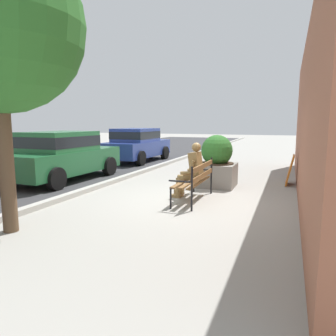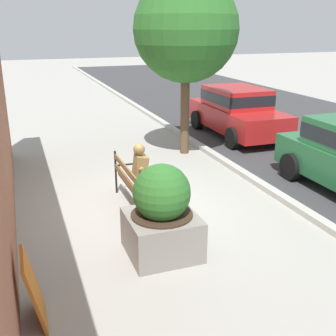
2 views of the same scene
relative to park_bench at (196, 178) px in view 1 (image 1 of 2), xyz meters
name	(u,v)px [view 1 (image 1 of 2)]	position (x,y,z in m)	size (l,w,h in m)	color
ground_plane	(192,201)	(-0.03, 0.09, -0.54)	(80.00, 80.00, 0.00)	#9E9B93
curb_stone	(89,189)	(-0.03, 2.99, -0.48)	(60.00, 0.20, 0.12)	#B2AFA8
building_wall_behind	(313,118)	(1.47, -2.51, 1.41)	(12.00, 0.50, 3.91)	#9E5B42
park_bench	(196,178)	(0.00, 0.00, 0.00)	(1.80, 0.54, 0.95)	brown
bronze_statue_seated	(190,171)	(0.22, 0.21, 0.12)	(0.67, 0.76, 1.37)	olive
concrete_planter	(217,163)	(1.87, -0.07, 0.13)	(1.08, 1.08, 1.49)	gray
parked_car_green	(62,154)	(1.01, 4.72, 0.30)	(4.12, 1.96, 1.56)	#236638
parked_car_blue	(137,144)	(6.25, 4.72, 0.30)	(4.12, 1.96, 1.56)	navy
leaning_signboard	(290,170)	(2.85, -2.06, -0.09)	(0.70, 0.04, 0.90)	#C6661E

